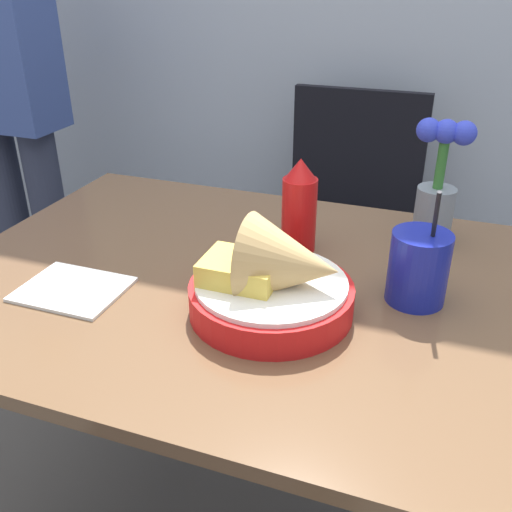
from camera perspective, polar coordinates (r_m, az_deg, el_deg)
The scene contains 8 objects.
dining_table at distance 1.06m, azimuth -1.94°, elevation -6.99°, with size 1.03×0.78×0.72m.
chair_far_window at distance 1.76m, azimuth 9.13°, elevation 4.00°, with size 0.40×0.40×0.88m.
food_basket at distance 0.87m, azimuth 2.16°, elevation -2.61°, with size 0.26×0.26×0.16m.
ketchup_bottle at distance 1.07m, azimuth 4.35°, elevation 4.94°, with size 0.07×0.07×0.18m.
drink_cup at distance 0.94m, azimuth 15.90°, elevation -1.33°, with size 0.10×0.10×0.20m.
flower_vase at distance 1.14m, azimuth 17.67°, elevation 6.33°, with size 0.11×0.07×0.24m.
napkin at distance 1.01m, azimuth -17.84°, elevation -3.18°, with size 0.17×0.14×0.01m.
person_standing at distance 1.93m, azimuth -23.91°, elevation 15.73°, with size 0.32×0.18×1.56m.
Camera 1 is at (0.33, -0.81, 1.22)m, focal length 40.00 mm.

